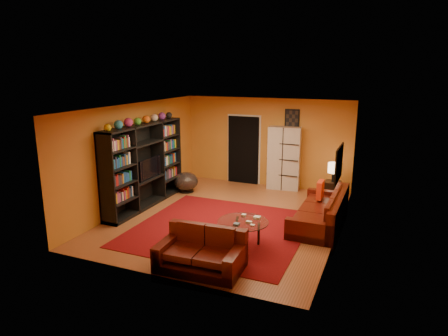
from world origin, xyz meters
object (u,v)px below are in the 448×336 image
at_px(entertainment_unit, 144,166).
at_px(sofa, 324,212).
at_px(loveseat, 202,252).
at_px(storage_cabinet, 284,158).
at_px(side_table, 332,190).
at_px(tv, 147,168).
at_px(table_lamp, 334,168).
at_px(bowl_chair, 186,181).
at_px(coffee_table, 243,224).

bearing_deg(entertainment_unit, sofa, 5.79).
height_order(loveseat, storage_cabinet, storage_cabinet).
bearing_deg(entertainment_unit, side_table, 28.28).
relative_size(entertainment_unit, tv, 3.28).
bearing_deg(sofa, side_table, 92.67).
relative_size(side_table, table_lamp, 0.99).
height_order(storage_cabinet, bowl_chair, storage_cabinet).
relative_size(coffee_table, side_table, 2.01).
height_order(side_table, table_lamp, table_lamp).
distance_m(coffee_table, storage_cabinet, 4.14).
distance_m(coffee_table, table_lamp, 3.86).
distance_m(storage_cabinet, bowl_chair, 2.89).
bearing_deg(bowl_chair, storage_cabinet, 28.90).
bearing_deg(coffee_table, entertainment_unit, 157.27).
bearing_deg(sofa, tv, -174.21).
height_order(sofa, bowl_chair, sofa).
relative_size(tv, storage_cabinet, 0.50).
xyz_separation_m(loveseat, table_lamp, (1.57, 4.75, 0.57)).
relative_size(tv, side_table, 1.83).
height_order(entertainment_unit, loveseat, entertainment_unit).
distance_m(loveseat, storage_cabinet, 5.26).
bearing_deg(side_table, tv, -151.81).
distance_m(tv, storage_cabinet, 3.95).
distance_m(entertainment_unit, storage_cabinet, 4.02).
height_order(bowl_chair, table_lamp, table_lamp).
bearing_deg(entertainment_unit, storage_cabinet, 44.22).
xyz_separation_m(tv, bowl_chair, (0.35, 1.40, -0.68)).
height_order(sofa, loveseat, same).
bearing_deg(storage_cabinet, coffee_table, -92.25).
xyz_separation_m(tv, side_table, (4.29, 2.30, -0.73)).
relative_size(entertainment_unit, sofa, 1.23).
distance_m(sofa, table_lamp, 1.98).
bearing_deg(bowl_chair, side_table, 12.91).
bearing_deg(tv, bowl_chair, -14.09).
bearing_deg(tv, table_lamp, -61.81).
bearing_deg(table_lamp, loveseat, -108.24).
bearing_deg(storage_cabinet, tv, -141.39).
height_order(entertainment_unit, tv, entertainment_unit).
bearing_deg(bowl_chair, entertainment_unit, -105.62).
distance_m(entertainment_unit, side_table, 5.00).
xyz_separation_m(entertainment_unit, tv, (0.05, 0.04, -0.07)).
distance_m(coffee_table, bowl_chair, 3.87).
bearing_deg(table_lamp, sofa, -87.73).
bearing_deg(storage_cabinet, loveseat, -96.86).
height_order(loveseat, side_table, loveseat).
relative_size(loveseat, bowl_chair, 2.19).
bearing_deg(storage_cabinet, entertainment_unit, -141.53).
xyz_separation_m(entertainment_unit, side_table, (4.34, 2.34, -0.80)).
bearing_deg(loveseat, side_table, -21.01).
xyz_separation_m(sofa, table_lamp, (-0.07, 1.89, 0.58)).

